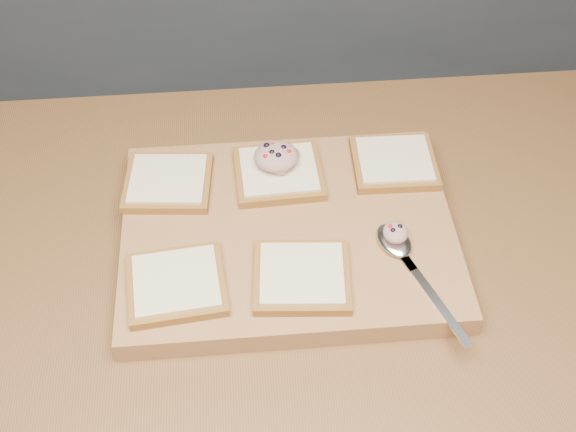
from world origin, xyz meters
The scene contains 10 objects.
island_counter centered at (0.00, 0.00, 0.45)m, with size 2.00×0.80×0.90m.
cutting_board centered at (-0.04, 0.06, 0.92)m, with size 0.44×0.34×0.04m, color #AB7549.
bread_far_left centered at (-0.20, 0.15, 0.94)m, with size 0.13×0.12×0.02m.
bread_far_center centered at (-0.05, 0.15, 0.94)m, with size 0.13×0.12×0.02m.
bread_far_right centered at (0.12, 0.16, 0.94)m, with size 0.12×0.11×0.02m.
bread_near_left centered at (-0.19, -0.03, 0.94)m, with size 0.13×0.12×0.02m.
bread_near_center centered at (-0.03, -0.03, 0.94)m, with size 0.13×0.12×0.02m.
tuna_salad_dollop centered at (-0.05, 0.16, 0.97)m, with size 0.06×0.06×0.03m.
spoon centered at (0.10, 0.01, 0.94)m, with size 0.09×0.20×0.01m.
spoon_salad centered at (0.09, 0.02, 0.96)m, with size 0.03×0.04×0.02m.
Camera 1 is at (-0.10, -0.56, 1.67)m, focal length 45.00 mm.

